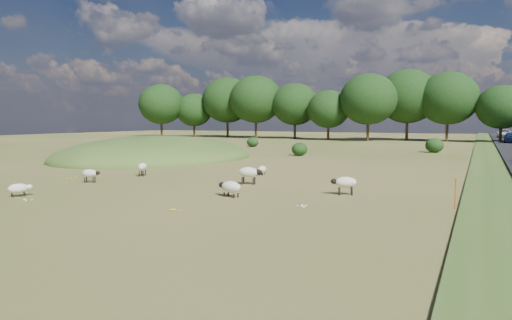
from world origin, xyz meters
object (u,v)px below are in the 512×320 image
at_px(sheep_2, 142,167).
at_px(sheep_3, 249,172).
at_px(sheep_6, 230,187).
at_px(sheep_0, 19,188).
at_px(car_1, 505,133).
at_px(marker_post, 455,194).
at_px(car_7, 511,137).
at_px(sheep_5, 262,169).
at_px(sheep_1, 90,173).
at_px(sheep_4, 345,182).

relative_size(sheep_2, sheep_3, 0.87).
bearing_deg(sheep_6, sheep_0, 40.08).
bearing_deg(car_1, sheep_3, -101.65).
distance_m(marker_post, car_7, 53.70).
bearing_deg(sheep_5, car_1, 159.08).
distance_m(sheep_2, sheep_6, 9.55).
distance_m(sheep_3, car_7, 53.12).
bearing_deg(sheep_2, car_1, -42.66).
relative_size(sheep_5, sheep_6, 0.79).
bearing_deg(sheep_1, sheep_6, -22.39).
xyz_separation_m(sheep_4, sheep_6, (-4.46, -2.77, -0.13)).
height_order(marker_post, sheep_4, marker_post).
bearing_deg(car_7, sheep_5, -108.85).
bearing_deg(marker_post, sheep_3, 166.24).
xyz_separation_m(sheep_0, sheep_5, (6.37, 12.04, -0.01)).
bearing_deg(sheep_5, sheep_4, 44.68).
distance_m(sheep_0, car_1, 83.20).
relative_size(sheep_5, car_7, 0.23).
relative_size(sheep_2, sheep_4, 0.95).
bearing_deg(sheep_0, sheep_6, -38.56).
bearing_deg(sheep_5, sheep_3, 8.40).
bearing_deg(car_7, sheep_0, -110.79).
relative_size(sheep_1, sheep_2, 0.93).
distance_m(sheep_1, sheep_6, 9.18).
relative_size(sheep_0, sheep_5, 1.03).
relative_size(sheep_2, car_7, 0.26).
bearing_deg(sheep_3, sheep_1, -168.29).
distance_m(sheep_1, car_7, 58.93).
xyz_separation_m(sheep_1, sheep_5, (6.95, 7.30, -0.15)).
relative_size(sheep_3, car_1, 0.26).
height_order(marker_post, sheep_5, marker_post).
height_order(sheep_0, sheep_2, sheep_2).
distance_m(car_1, car_7, 21.12).
bearing_deg(marker_post, sheep_1, -177.62).
height_order(sheep_2, sheep_6, sheep_2).
distance_m(sheep_0, sheep_2, 8.36).
xyz_separation_m(sheep_0, sheep_1, (-0.58, 4.75, 0.14)).
xyz_separation_m(sheep_5, car_7, (16.03, 46.96, 0.64)).
height_order(sheep_2, sheep_3, sheep_3).
xyz_separation_m(sheep_0, sheep_2, (0.01, 8.36, 0.19)).
height_order(marker_post, sheep_3, marker_post).
bearing_deg(sheep_0, sheep_4, -36.38).
bearing_deg(sheep_0, sheep_2, 25.65).
bearing_deg(sheep_4, marker_post, 140.59).
xyz_separation_m(marker_post, sheep_5, (-11.38, 6.54, -0.23)).
relative_size(marker_post, sheep_5, 1.16).
bearing_deg(sheep_4, sheep_1, -13.91).
bearing_deg(sheep_0, sheep_1, 32.68).
distance_m(sheep_2, sheep_5, 7.36).
relative_size(marker_post, car_1, 0.23).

